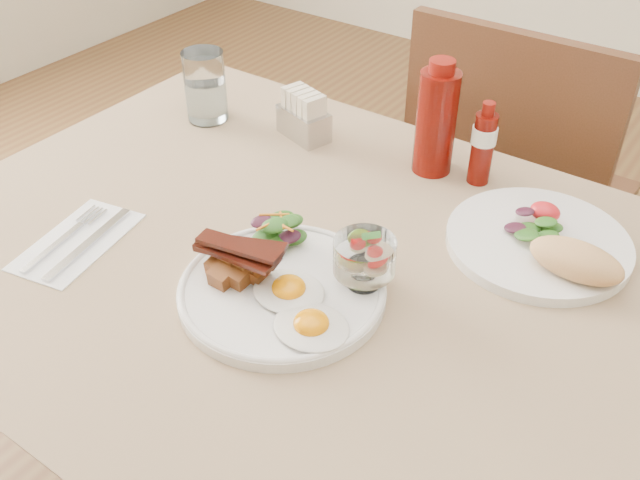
% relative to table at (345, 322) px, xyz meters
% --- Properties ---
extents(table, '(1.33, 0.88, 0.75)m').
position_rel_table_xyz_m(table, '(0.00, 0.00, 0.00)').
color(table, '#4F2B19').
rests_on(table, ground).
extents(chair_far, '(0.42, 0.42, 0.93)m').
position_rel_table_xyz_m(chair_far, '(0.00, 0.66, -0.14)').
color(chair_far, '#4F2B19').
rests_on(chair_far, ground).
extents(main_plate, '(0.28, 0.28, 0.02)m').
position_rel_table_xyz_m(main_plate, '(-0.05, -0.08, 0.10)').
color(main_plate, white).
rests_on(main_plate, table).
extents(fried_eggs, '(0.17, 0.13, 0.03)m').
position_rel_table_xyz_m(fried_eggs, '(-0.00, -0.11, 0.11)').
color(fried_eggs, silver).
rests_on(fried_eggs, main_plate).
extents(bacon_potato_pile, '(0.14, 0.08, 0.06)m').
position_rel_table_xyz_m(bacon_potato_pile, '(-0.11, -0.10, 0.13)').
color(bacon_potato_pile, brown).
rests_on(bacon_potato_pile, main_plate).
extents(side_salad, '(0.08, 0.08, 0.05)m').
position_rel_table_xyz_m(side_salad, '(-0.11, -0.01, 0.13)').
color(side_salad, '#164512').
rests_on(side_salad, main_plate).
extents(fruit_cup, '(0.08, 0.08, 0.08)m').
position_rel_table_xyz_m(fruit_cup, '(0.04, -0.02, 0.15)').
color(fruit_cup, white).
rests_on(fruit_cup, main_plate).
extents(second_plate, '(0.27, 0.27, 0.07)m').
position_rel_table_xyz_m(second_plate, '(0.21, 0.21, 0.11)').
color(second_plate, white).
rests_on(second_plate, table).
extents(ketchup_bottle, '(0.07, 0.07, 0.20)m').
position_rel_table_xyz_m(ketchup_bottle, '(-0.04, 0.32, 0.18)').
color(ketchup_bottle, '#570A04').
rests_on(ketchup_bottle, table).
extents(hot_sauce_bottle, '(0.05, 0.05, 0.14)m').
position_rel_table_xyz_m(hot_sauce_bottle, '(0.04, 0.33, 0.16)').
color(hot_sauce_bottle, '#570A04').
rests_on(hot_sauce_bottle, table).
extents(sugar_caddy, '(0.11, 0.08, 0.09)m').
position_rel_table_xyz_m(sugar_caddy, '(-0.28, 0.29, 0.13)').
color(sugar_caddy, silver).
rests_on(sugar_caddy, table).
extents(water_glass, '(0.08, 0.08, 0.13)m').
position_rel_table_xyz_m(water_glass, '(-0.47, 0.24, 0.15)').
color(water_glass, white).
rests_on(water_glass, table).
extents(napkin_cutlery, '(0.14, 0.21, 0.01)m').
position_rel_table_xyz_m(napkin_cutlery, '(-0.37, -0.17, 0.09)').
color(napkin_cutlery, white).
rests_on(napkin_cutlery, table).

